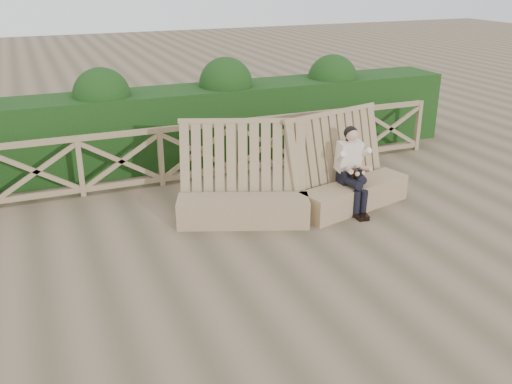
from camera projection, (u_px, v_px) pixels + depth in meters
name	position (u px, v px, depth m)	size (l,w,h in m)	color
ground	(274.00, 261.00, 7.86)	(60.00, 60.00, 0.00)	brown
bench	(299.00, 191.00, 9.24)	(4.05, 1.44, 1.57)	#8B744F
woman	(352.00, 166.00, 9.32)	(0.40, 0.85, 1.39)	black
guardrail	(198.00, 152.00, 10.66)	(10.10, 0.09, 1.10)	#896D4F
hedge	(180.00, 126.00, 11.62)	(12.00, 1.20, 1.50)	black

